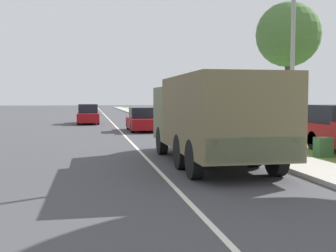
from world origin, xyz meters
The scene contains 10 objects.
ground_plane centered at (0.00, 40.00, 0.00)m, with size 180.00×180.00×0.00m, color #424247.
lane_centre_stripe centered at (0.00, 40.00, 0.00)m, with size 0.12×120.00×0.00m.
sidewalk_right centered at (4.50, 40.00, 0.06)m, with size 1.80×120.00×0.12m.
grass_strip_right centered at (8.90, 40.00, 0.01)m, with size 7.00×120.00×0.02m.
military_truck centered at (1.86, 13.26, 1.57)m, with size 2.58×7.43×2.76m.
car_nearest_ahead centered at (1.49, 27.41, 0.68)m, with size 1.92×4.31×1.52m.
car_second_ahead centered at (-2.04, 36.07, 0.73)m, with size 1.75×4.87×1.62m.
lamp_post centered at (4.56, 13.61, 4.64)m, with size 1.69×0.24×7.67m.
tree_mid_right centered at (7.62, 19.74, 5.18)m, with size 3.14×3.14×6.76m.
utility_box centered at (6.20, 14.03, 0.37)m, with size 0.55×0.45×0.70m.
Camera 1 is at (-1.97, 0.45, 2.10)m, focal length 45.00 mm.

